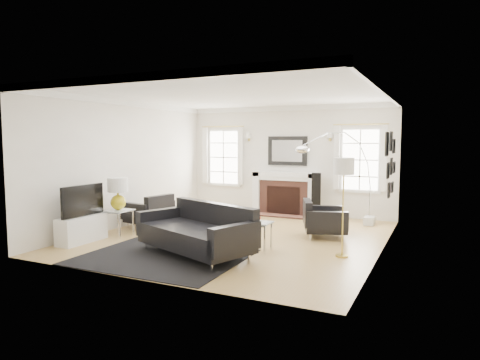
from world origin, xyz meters
The scene contains 25 objects.
floor centered at (0.00, 0.00, 0.00)m, with size 6.00×6.00×0.00m, color #AD8648.
back_wall centered at (0.00, 3.00, 1.40)m, with size 5.50×0.04×2.80m, color white.
front_wall centered at (0.00, -3.00, 1.40)m, with size 5.50×0.04×2.80m, color white.
left_wall centered at (-2.75, 0.00, 1.40)m, with size 0.04×6.00×2.80m, color white.
right_wall centered at (2.75, 0.00, 1.40)m, with size 0.04×6.00×2.80m, color white.
ceiling centered at (0.00, 0.00, 2.80)m, with size 5.50×6.00×0.02m, color white.
crown_molding centered at (0.00, 0.00, 2.74)m, with size 5.50×6.00×0.12m, color white.
fireplace centered at (0.00, 2.79, 0.54)m, with size 1.70×0.69×1.11m.
mantel_mirror centered at (0.00, 2.95, 1.65)m, with size 1.05×0.07×0.75m.
window_left centered at (-1.85, 2.95, 1.46)m, with size 1.24×0.15×1.62m.
window_right centered at (1.85, 2.95, 1.46)m, with size 1.24×0.15×1.62m.
gallery_wall centered at (2.72, 1.30, 1.53)m, with size 0.04×1.73×1.29m.
tv_unit centered at (-2.44, -1.70, 0.33)m, with size 0.35×1.00×1.09m.
area_rug centered at (-0.46, -1.90, 0.01)m, with size 2.60×2.17×0.01m, color black.
sofa centered at (-0.01, -1.51, 0.38)m, with size 2.35×1.68×0.70m.
armchair_left centered at (-2.14, -0.02, 0.34)m, with size 0.94×1.01×0.61m.
armchair_right centered at (1.52, 0.69, 0.34)m, with size 1.05×1.11×0.60m.
coffee_table centered at (-0.59, -0.46, 0.37)m, with size 0.91×0.91×0.40m.
side_table_left centered at (-2.20, -0.97, 0.42)m, with size 0.48×0.48×0.53m.
nesting_table centered at (0.79, -0.84, 0.39)m, with size 0.46×0.39×0.51m.
gourd_lamp centered at (-2.20, -0.97, 0.90)m, with size 0.40×0.40×0.65m.
orange_vase centered at (0.79, -0.84, 0.60)m, with size 0.10×0.10×0.16m.
arc_floor_lamp centered at (1.55, 1.84, 1.18)m, with size 1.54×1.43×2.18m.
stick_floor_lamp centered at (2.20, -0.61, 1.42)m, with size 0.33×0.33×1.63m.
speaker_tower centered at (0.86, 2.65, 0.56)m, with size 0.22×0.22×1.12m, color black.
Camera 1 is at (3.64, -7.58, 1.91)m, focal length 32.00 mm.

